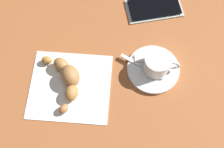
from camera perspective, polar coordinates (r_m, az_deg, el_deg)
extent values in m
plane|color=#A35B30|center=(0.69, 1.71, -1.97)|extent=(1.80, 1.80, 0.00)
cylinder|color=white|center=(0.70, 8.09, 0.89)|extent=(0.13, 0.13, 0.01)
cylinder|color=white|center=(0.68, 8.83, 2.06)|extent=(0.06, 0.06, 0.05)
cylinder|color=#311F08|center=(0.67, 8.90, 2.25)|extent=(0.05, 0.05, 0.00)
torus|color=white|center=(0.68, 11.90, 1.71)|extent=(0.03, 0.01, 0.03)
cube|color=silver|center=(0.70, 4.99, 2.03)|extent=(0.08, 0.06, 0.00)
ellipsoid|color=silver|center=(0.69, 9.28, -0.25)|extent=(0.03, 0.03, 0.01)
cube|color=white|center=(0.71, 7.34, 3.14)|extent=(0.07, 0.02, 0.01)
cube|color=white|center=(0.69, -8.24, -2.23)|extent=(0.21, 0.20, 0.00)
ellipsoid|color=#B57343|center=(0.66, -9.48, -6.74)|extent=(0.03, 0.03, 0.02)
ellipsoid|color=#B87D40|center=(0.67, -7.97, -3.66)|extent=(0.04, 0.05, 0.03)
ellipsoid|color=#AC7342|center=(0.68, -8.22, -0.36)|extent=(0.06, 0.07, 0.04)
ellipsoid|color=#AB7741|center=(0.70, -9.97, 1.84)|extent=(0.05, 0.05, 0.03)
ellipsoid|color=#B77B33|center=(0.72, -12.71, 2.68)|extent=(0.03, 0.02, 0.02)
cube|color=#B4BFB9|center=(0.80, 8.30, 12.76)|extent=(0.15, 0.09, 0.01)
cube|color=black|center=(0.79, 8.34, 12.97)|extent=(0.14, 0.08, 0.00)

